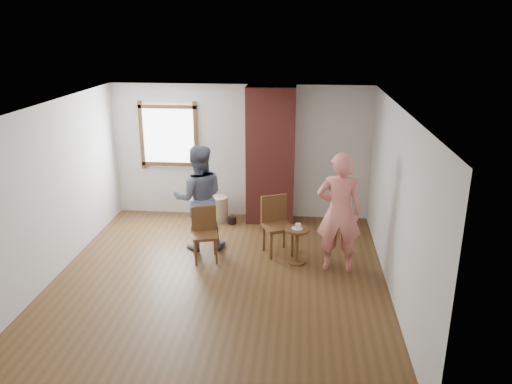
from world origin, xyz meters
TOP-DOWN VIEW (x-y plane):
  - ground at (0.00, 0.00)m, footprint 5.50×5.50m
  - room_shell at (-0.06, 0.61)m, footprint 5.04×5.52m
  - brick_chimney at (0.60, 2.50)m, footprint 0.90×0.50m
  - stoneware_crock at (-0.41, 2.40)m, footprint 0.46×0.46m
  - dark_pot at (-0.11, 2.24)m, footprint 0.18×0.18m
  - dining_chair_left at (-0.35, 0.73)m, footprint 0.49×0.49m
  - dining_chair_right at (0.80, 1.09)m, footprint 0.60×0.60m
  - side_table at (1.15, 0.69)m, footprint 0.40×0.40m
  - cake_plate at (1.15, 0.69)m, footprint 0.18×0.18m
  - cake_slice at (1.16, 0.69)m, footprint 0.08×0.07m
  - man at (-0.51, 1.14)m, footprint 1.00×0.86m
  - person_pink at (1.78, 0.54)m, footprint 0.72×0.50m

SIDE VIEW (x-z plane):
  - ground at x=0.00m, z-range 0.00..0.00m
  - dark_pot at x=-0.11m, z-range 0.00..0.15m
  - stoneware_crock at x=-0.41m, z-range 0.00..0.48m
  - side_table at x=1.15m, z-range 0.10..0.70m
  - dining_chair_left at x=-0.35m, z-range 0.05..0.92m
  - dining_chair_right at x=0.80m, z-range 0.06..1.03m
  - cake_plate at x=1.15m, z-range 0.60..0.61m
  - cake_slice at x=1.16m, z-range 0.61..0.67m
  - man at x=-0.51m, z-range 0.00..1.80m
  - person_pink at x=1.78m, z-range 0.00..1.90m
  - brick_chimney at x=0.60m, z-range 0.00..2.60m
  - room_shell at x=-0.06m, z-range 0.50..3.12m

